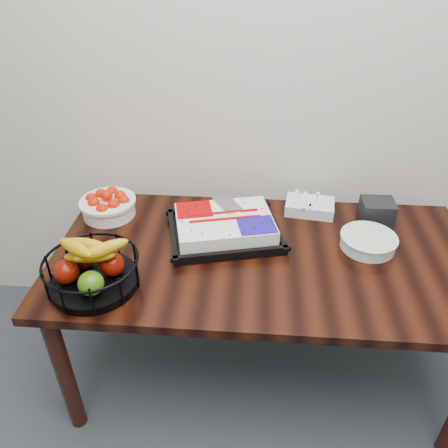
# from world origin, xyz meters

# --- Properties ---
(table) EXTENTS (1.80, 0.90, 0.75)m
(table) POSITION_xyz_m (0.00, 2.00, 0.66)
(table) COLOR black
(table) RESTS_ON ground
(cake_tray) EXTENTS (0.56, 0.48, 0.10)m
(cake_tray) POSITION_xyz_m (-0.18, 2.12, 0.80)
(cake_tray) COLOR black
(cake_tray) RESTS_ON table
(tangerine_bowl) EXTENTS (0.27, 0.27, 0.17)m
(tangerine_bowl) POSITION_xyz_m (-0.75, 2.25, 0.82)
(tangerine_bowl) COLOR white
(tangerine_bowl) RESTS_ON table
(fruit_basket) EXTENTS (0.36, 0.36, 0.19)m
(fruit_basket) POSITION_xyz_m (-0.66, 1.75, 0.83)
(fruit_basket) COLOR black
(fruit_basket) RESTS_ON table
(plate_stack) EXTENTS (0.24, 0.24, 0.06)m
(plate_stack) POSITION_xyz_m (0.44, 2.08, 0.78)
(plate_stack) COLOR white
(plate_stack) RESTS_ON table
(fork_bag) EXTENTS (0.25, 0.18, 0.07)m
(fork_bag) POSITION_xyz_m (0.21, 2.35, 0.78)
(fork_bag) COLOR silver
(fork_bag) RESTS_ON table
(napkin_box) EXTENTS (0.15, 0.13, 0.11)m
(napkin_box) POSITION_xyz_m (0.52, 2.29, 0.80)
(napkin_box) COLOR black
(napkin_box) RESTS_ON table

